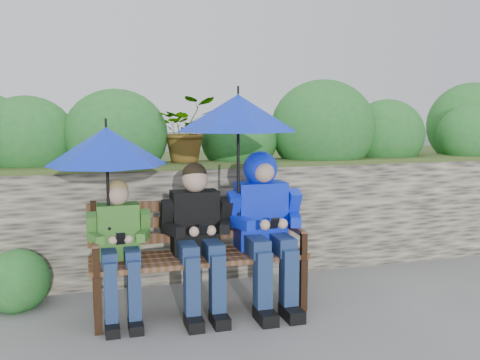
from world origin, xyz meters
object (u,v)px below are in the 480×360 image
object	(u,v)px
boy_right	(264,217)
umbrella_left	(107,146)
park_bench	(198,247)
umbrella_right	(238,113)
boy_middle	(198,232)
boy_left	(119,242)

from	to	relation	value
boy_right	umbrella_left	distance (m)	1.28
umbrella_left	park_bench	bearing A→B (deg)	3.80
umbrella_right	boy_middle	bearing A→B (deg)	-179.01
umbrella_right	park_bench	bearing A→B (deg)	166.91
park_bench	boy_middle	world-z (taller)	boy_middle
boy_middle	umbrella_right	size ratio (longest dim) A/B	1.11
park_bench	umbrella_right	size ratio (longest dim) A/B	1.59
umbrella_left	umbrella_right	bearing A→B (deg)	-1.62
park_bench	boy_right	world-z (taller)	boy_right
park_bench	boy_middle	size ratio (longest dim) A/B	1.43
park_bench	boy_right	distance (m)	0.55
boy_left	umbrella_right	bearing A→B (deg)	-0.32
umbrella_left	umbrella_right	world-z (taller)	umbrella_right
boy_right	boy_left	bearing A→B (deg)	179.80
boy_left	umbrella_left	size ratio (longest dim) A/B	1.22
boy_right	umbrella_right	size ratio (longest dim) A/B	1.19
umbrella_right	umbrella_left	bearing A→B (deg)	178.38
boy_middle	boy_right	distance (m)	0.52
umbrella_left	umbrella_right	distance (m)	0.97
boy_right	umbrella_left	bearing A→B (deg)	178.73
boy_middle	umbrella_right	bearing A→B (deg)	0.99
boy_middle	umbrella_right	world-z (taller)	umbrella_right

